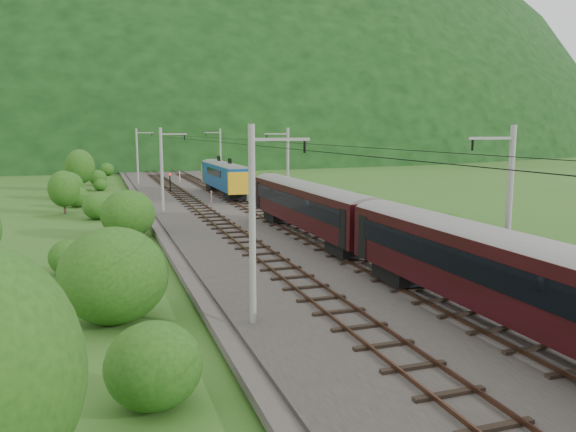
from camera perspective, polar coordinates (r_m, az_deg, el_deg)
name	(u,v)px	position (r m, az deg, el deg)	size (l,w,h in m)	color
ground	(388,314)	(25.61, 10.16, -9.77)	(600.00, 600.00, 0.00)	#2D5119
railbed	(308,261)	(34.31, 2.04, -4.62)	(14.00, 220.00, 0.30)	#38332D
track_left	(270,261)	(33.50, -1.80, -4.56)	(2.40, 220.00, 0.27)	#513222
track_right	(344,255)	(35.16, 5.71, -3.96)	(2.40, 220.00, 0.27)	#513222
catenary_left	(163,169)	(53.61, -12.63, 4.70)	(2.54, 192.28, 8.00)	gray
catenary_right	(287,166)	(56.27, -0.10, 5.09)	(2.54, 192.28, 8.00)	gray
overhead_wires	(309,147)	(33.40, 2.11, 7.07)	(4.83, 198.00, 0.03)	black
mountain_main	(122,147)	(281.55, -16.53, 6.72)	(504.00, 360.00, 244.00)	black
train	(492,257)	(23.14, 20.04, -3.96)	(2.65, 105.88, 4.59)	black
hazard_post_near	(211,197)	(60.96, -7.79, 1.95)	(0.14, 0.14, 1.33)	red
hazard_post_far	(180,176)	(87.24, -10.95, 4.00)	(0.18, 0.18, 1.66)	red
signal	(170,181)	(72.67, -11.90, 3.49)	(0.26, 0.26, 2.35)	black
vegetation_left	(70,246)	(30.74, -21.26, -2.83)	(12.39, 146.78, 6.11)	#1C4A13
vegetation_right	(573,264)	(33.05, 26.97, -4.37)	(5.75, 101.57, 2.52)	#1C4A13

